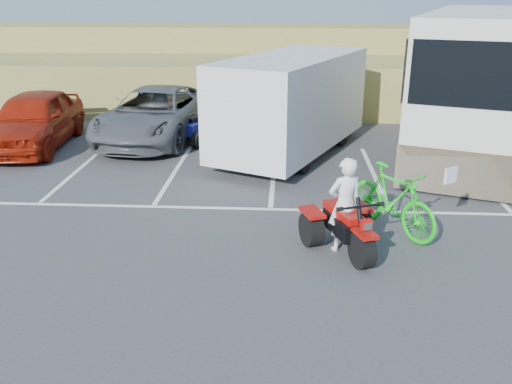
# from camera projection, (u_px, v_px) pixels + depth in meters

# --- Properties ---
(ground) EXTENTS (100.00, 100.00, 0.00)m
(ground) POSITION_uv_depth(u_px,v_px,m) (266.00, 259.00, 10.04)
(ground) COLOR #39393C
(ground) RESTS_ON ground
(parking_stripes) EXTENTS (28.00, 5.16, 0.01)m
(parking_stripes) POSITION_uv_depth(u_px,v_px,m) (307.00, 185.00, 13.79)
(parking_stripes) COLOR white
(parking_stripes) RESTS_ON ground
(grass_embankment) EXTENTS (40.00, 8.50, 3.10)m
(grass_embankment) POSITION_uv_depth(u_px,v_px,m) (281.00, 67.00, 24.00)
(grass_embankment) COLOR olive
(grass_embankment) RESTS_ON ground
(red_trike_atv) EXTENTS (1.88, 2.14, 1.16)m
(red_trike_atv) POSITION_uv_depth(u_px,v_px,m) (346.00, 252.00, 10.28)
(red_trike_atv) COLOR #A00D09
(red_trike_atv) RESTS_ON ground
(rider) EXTENTS (0.78, 0.65, 1.83)m
(rider) POSITION_uv_depth(u_px,v_px,m) (345.00, 205.00, 10.09)
(rider) COLOR white
(rider) RESTS_ON ground
(green_dirt_bike) EXTENTS (1.87, 2.26, 1.39)m
(green_dirt_bike) POSITION_uv_depth(u_px,v_px,m) (393.00, 200.00, 10.93)
(green_dirt_bike) COLOR #14BF19
(green_dirt_bike) RESTS_ON ground
(grey_pickup) EXTENTS (3.44, 6.26, 1.66)m
(grey_pickup) POSITION_uv_depth(u_px,v_px,m) (156.00, 114.00, 17.79)
(grey_pickup) COLOR #4F5257
(grey_pickup) RESTS_ON ground
(red_car) EXTENTS (2.43, 5.24, 1.74)m
(red_car) POSITION_uv_depth(u_px,v_px,m) (34.00, 119.00, 16.89)
(red_car) COLOR #941908
(red_car) RESTS_ON ground
(cargo_trailer) EXTENTS (4.81, 6.70, 2.90)m
(cargo_trailer) POSITION_uv_depth(u_px,v_px,m) (292.00, 102.00, 15.92)
(cargo_trailer) COLOR silver
(cargo_trailer) RESTS_ON ground
(rv_motorhome) EXTENTS (6.46, 11.52, 4.04)m
(rv_motorhome) POSITION_uv_depth(u_px,v_px,m) (474.00, 88.00, 17.15)
(rv_motorhome) COLOR silver
(rv_motorhome) RESTS_ON ground
(quad_atv_blue) EXTENTS (1.62, 1.82, 0.98)m
(quad_atv_blue) POSITION_uv_depth(u_px,v_px,m) (195.00, 143.00, 17.59)
(quad_atv_blue) COLOR navy
(quad_atv_blue) RESTS_ON ground
(quad_atv_green) EXTENTS (1.26, 1.66, 1.07)m
(quad_atv_green) POSITION_uv_depth(u_px,v_px,m) (274.00, 152.00, 16.58)
(quad_atv_green) COLOR #155F21
(quad_atv_green) RESTS_ON ground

